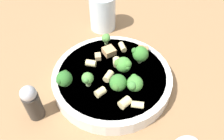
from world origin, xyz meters
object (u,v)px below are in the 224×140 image
broccoli_floret_1 (106,38)px  chicken_chunk_1 (143,50)px  broccoli_floret_2 (118,83)px  pasta_bowl (112,77)px  rigatoni_3 (100,92)px  chicken_chunk_2 (109,51)px  broccoli_floret_6 (87,78)px  rigatoni_4 (140,104)px  rigatoni_1 (125,103)px  chicken_chunk_0 (98,56)px  broccoli_floret_3 (123,65)px  broccoli_floret_4 (134,83)px  rigatoni_0 (108,76)px  broccoli_floret_5 (139,53)px  pepper_shaker (32,102)px  rigatoni_5 (91,63)px  rigatoni_2 (117,62)px  rigatoni_6 (122,47)px  broccoli_floret_0 (64,79)px  drinking_glass (103,14)px

broccoli_floret_1 → chicken_chunk_1: broccoli_floret_1 is taller
broccoli_floret_2 → pasta_bowl: bearing=74.9°
rigatoni_3 → chicken_chunk_2: size_ratio=0.76×
broccoli_floret_6 → rigatoni_4: broccoli_floret_6 is taller
broccoli_floret_2 → rigatoni_1: broccoli_floret_2 is taller
rigatoni_3 → chicken_chunk_0: bearing=66.3°
chicken_chunk_0 → chicken_chunk_2: (0.03, 0.00, 0.00)m
rigatoni_3 → rigatoni_4: size_ratio=0.88×
broccoli_floret_3 → rigatoni_3: 0.08m
broccoli_floret_4 → rigatoni_0: size_ratio=1.52×
broccoli_floret_5 → rigatoni_4: (-0.07, -0.11, -0.02)m
rigatoni_0 → rigatoni_3: same height
rigatoni_0 → rigatoni_4: size_ratio=1.02×
chicken_chunk_0 → rigatoni_3: bearing=-113.7°
chicken_chunk_2 → pepper_shaker: 0.21m
pepper_shaker → rigatoni_5: bearing=16.4°
rigatoni_1 → broccoli_floret_6: bearing=116.4°
pasta_bowl → rigatoni_2: size_ratio=12.74×
rigatoni_4 → rigatoni_5: 0.15m
broccoli_floret_4 → chicken_chunk_1: bearing=47.0°
broccoli_floret_4 → rigatoni_3: (-0.07, 0.02, -0.01)m
rigatoni_6 → broccoli_floret_0: bearing=-165.8°
chicken_chunk_1 → chicken_chunk_2: 0.08m
rigatoni_6 → rigatoni_0: bearing=-137.6°
rigatoni_5 → rigatoni_6: size_ratio=0.86×
pepper_shaker → rigatoni_4: bearing=-29.5°
rigatoni_3 → broccoli_floret_4: bearing=-18.8°
broccoli_floret_1 → broccoli_floret_6: size_ratio=0.87×
broccoli_floret_0 → rigatoni_3: broccoli_floret_0 is taller
broccoli_floret_1 → rigatoni_1: broccoli_floret_1 is taller
broccoli_floret_2 → rigatoni_2: bearing=61.7°
rigatoni_0 → chicken_chunk_2: (0.04, 0.07, -0.00)m
rigatoni_4 → broccoli_floret_2: bearing=107.5°
chicken_chunk_1 → rigatoni_1: bearing=-136.7°
rigatoni_0 → rigatoni_1: (-0.01, -0.08, 0.00)m
rigatoni_5 → broccoli_floret_2: bearing=-78.6°
rigatoni_6 → chicken_chunk_0: 0.07m
broccoli_floret_4 → rigatoni_5: bearing=113.7°
pasta_bowl → broccoli_floret_3: (0.03, -0.01, 0.04)m
broccoli_floret_2 → broccoli_floret_3: broccoli_floret_2 is taller
drinking_glass → rigatoni_0: bearing=-114.1°
broccoli_floret_6 → rigatoni_3: bearing=-73.2°
broccoli_floret_6 → chicken_chunk_2: 0.11m
rigatoni_2 → chicken_chunk_2: (0.00, 0.04, -0.00)m
rigatoni_2 → rigatoni_5: bearing=153.9°
broccoli_floret_2 → rigatoni_4: (0.02, -0.06, -0.01)m
rigatoni_6 → rigatoni_2: bearing=-134.1°
broccoli_floret_3 → chicken_chunk_0: size_ratio=2.07×
rigatoni_0 → broccoli_floret_6: bearing=172.5°
broccoli_floret_2 → drinking_glass: drinking_glass is taller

